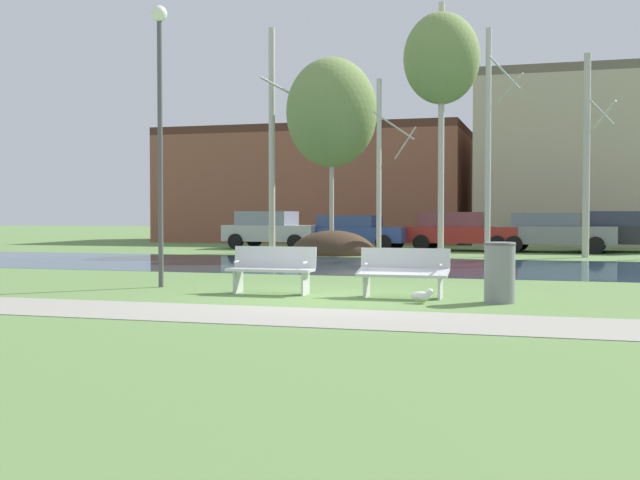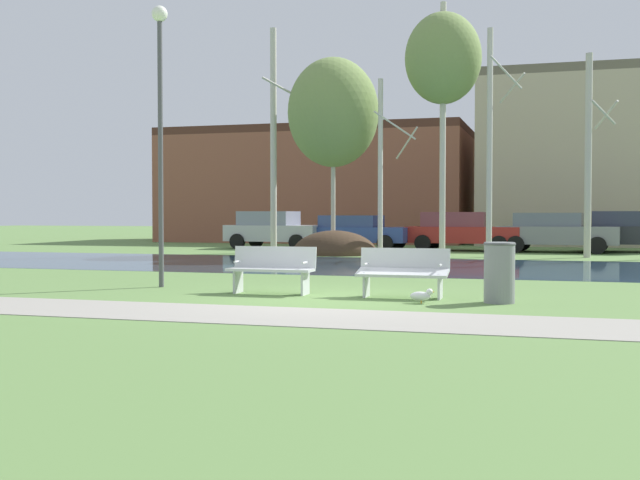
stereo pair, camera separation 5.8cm
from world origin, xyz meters
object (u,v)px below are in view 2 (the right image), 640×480
object	(u,v)px
bench_left	(272,268)
bench_right	(403,271)
trash_bin	(499,271)
parked_wagon_fourth_grey	(556,231)
parked_van_nearest_silver	(274,229)
parked_suv_fifth_dark	(636,231)
seagull	(422,296)
parked_hatch_third_red	(462,231)
parked_sedan_second_blue	(357,231)
streetlamp	(160,101)

from	to	relation	value
bench_left	bench_right	xyz separation A→B (m)	(2.46, 0.00, 0.00)
trash_bin	parked_wagon_fourth_grey	xyz separation A→B (m)	(0.94, 18.09, 0.27)
parked_van_nearest_silver	parked_suv_fifth_dark	size ratio (longest dim) A/B	0.89
seagull	parked_van_nearest_silver	distance (m)	20.64
parked_van_nearest_silver	parked_hatch_third_red	world-z (taller)	parked_van_nearest_silver
parked_sedan_second_blue	parked_hatch_third_red	distance (m)	4.25
bench_right	parked_wagon_fourth_grey	distance (m)	17.94
seagull	trash_bin	bearing A→B (deg)	20.30
parked_sedan_second_blue	parked_hatch_third_red	world-z (taller)	parked_hatch_third_red
trash_bin	parked_hatch_third_red	distance (m)	18.53
bench_left	parked_van_nearest_silver	distance (m)	18.75
bench_left	parked_hatch_third_red	distance (m)	18.07
bench_right	parked_suv_fifth_dark	bearing A→B (deg)	73.40
parked_wagon_fourth_grey	trash_bin	bearing A→B (deg)	-92.97
parked_van_nearest_silver	parked_wagon_fourth_grey	size ratio (longest dim) A/B	0.93
seagull	parked_sedan_second_blue	size ratio (longest dim) A/B	0.09
parked_van_nearest_silver	bench_right	bearing A→B (deg)	-63.48
streetlamp	parked_van_nearest_silver	world-z (taller)	streetlamp
bench_left	bench_right	distance (m)	2.46
parked_hatch_third_red	parked_sedan_second_blue	bearing A→B (deg)	-176.53
parked_sedan_second_blue	parked_suv_fifth_dark	world-z (taller)	parked_suv_fifth_dark
bench_left	parked_hatch_third_red	xyz separation A→B (m)	(1.50, 18.00, 0.33)
bench_left	streetlamp	world-z (taller)	streetlamp
bench_left	parked_sedan_second_blue	distance (m)	17.96
parked_hatch_third_red	parked_suv_fifth_dark	bearing A→B (deg)	5.92
bench_right	parked_suv_fifth_dark	world-z (taller)	parked_suv_fifth_dark
streetlamp	parked_hatch_third_red	distance (m)	18.10
parked_van_nearest_silver	parked_sedan_second_blue	xyz separation A→B (m)	(3.61, 0.10, -0.07)
bench_right	streetlamp	size ratio (longest dim) A/B	0.29
parked_wagon_fourth_grey	parked_hatch_third_red	bearing A→B (deg)	175.97
seagull	streetlamp	world-z (taller)	streetlamp
bench_right	parked_hatch_third_red	world-z (taller)	parked_hatch_third_red
streetlamp	parked_wagon_fourth_grey	xyz separation A→B (m)	(7.68, 17.13, -2.94)
parked_sedan_second_blue	parked_suv_fifth_dark	distance (m)	10.81
bench_right	parked_sedan_second_blue	size ratio (longest dim) A/B	0.37
bench_right	seagull	xyz separation A→B (m)	(0.46, -0.79, -0.34)
trash_bin	parked_hatch_third_red	size ratio (longest dim) A/B	0.22
parked_van_nearest_silver	parked_suv_fifth_dark	bearing A→B (deg)	4.11
parked_van_nearest_silver	parked_wagon_fourth_grey	xyz separation A→B (m)	(11.42, 0.10, -0.02)
streetlamp	parked_suv_fifth_dark	distance (m)	21.15
streetlamp	parked_van_nearest_silver	size ratio (longest dim) A/B	1.33
trash_bin	parked_sedan_second_blue	size ratio (longest dim) A/B	0.23
parked_sedan_second_blue	parked_wagon_fourth_grey	xyz separation A→B (m)	(7.82, 0.01, 0.05)
bench_left	parked_wagon_fourth_grey	size ratio (longest dim) A/B	0.35
bench_right	parked_sedan_second_blue	xyz separation A→B (m)	(-5.20, 17.74, 0.28)
seagull	parked_sedan_second_blue	world-z (taller)	parked_sedan_second_blue
trash_bin	seagull	xyz separation A→B (m)	(-1.22, -0.45, -0.39)
trash_bin	parked_suv_fifth_dark	xyz separation A→B (m)	(3.89, 19.01, 0.30)
parked_wagon_fourth_grey	bench_left	bearing A→B (deg)	-105.97
parked_hatch_third_red	parked_wagon_fourth_grey	bearing A→B (deg)	-4.03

